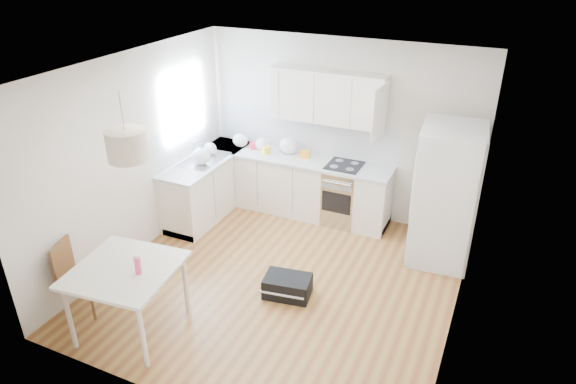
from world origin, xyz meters
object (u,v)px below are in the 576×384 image
object	(u,v)px
dining_table	(126,275)
dining_chair	(82,278)
gym_bag	(288,286)
refrigerator	(447,195)

from	to	relation	value
dining_table	dining_chair	distance (m)	0.77
gym_bag	dining_table	bearing A→B (deg)	-145.10
refrigerator	dining_table	xyz separation A→B (m)	(-2.83, -2.91, -0.20)
dining_table	gym_bag	xyz separation A→B (m)	(1.31, 1.26, -0.60)
refrigerator	dining_chair	world-z (taller)	refrigerator
dining_table	dining_chair	xyz separation A→B (m)	(-0.71, 0.04, -0.28)
dining_table	dining_chair	world-z (taller)	dining_chair
dining_table	dining_chair	bearing A→B (deg)	170.44
refrigerator	dining_table	world-z (taller)	refrigerator
dining_chair	refrigerator	bearing A→B (deg)	22.33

